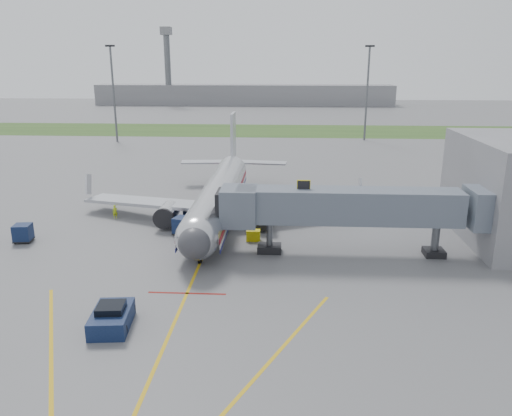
# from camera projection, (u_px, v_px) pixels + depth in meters

# --- Properties ---
(ground) EXTENTS (400.00, 400.00, 0.00)m
(ground) POSITION_uv_depth(u_px,v_px,m) (196.00, 272.00, 41.90)
(ground) COLOR #565659
(ground) RESTS_ON ground
(grass_strip) EXTENTS (300.00, 25.00, 0.01)m
(grass_strip) POSITION_uv_depth(u_px,v_px,m) (257.00, 130.00, 128.09)
(grass_strip) COLOR #2D4C1E
(grass_strip) RESTS_ON ground
(apron_markings) EXTENTS (21.52, 50.00, 0.01)m
(apron_markings) POSITION_uv_depth(u_px,v_px,m) (178.00, 315.00, 34.81)
(apron_markings) COLOR gold
(apron_markings) RESTS_ON ground
(airliner) EXTENTS (32.10, 35.67, 10.25)m
(airliner) POSITION_uv_depth(u_px,v_px,m) (219.00, 195.00, 55.76)
(airliner) COLOR silver
(airliner) RESTS_ON ground
(jet_bridge) EXTENTS (25.30, 4.00, 6.90)m
(jet_bridge) POSITION_uv_depth(u_px,v_px,m) (346.00, 207.00, 44.69)
(jet_bridge) COLOR slate
(jet_bridge) RESTS_ON ground
(light_mast_left) EXTENTS (2.00, 0.44, 20.40)m
(light_mast_left) POSITION_uv_depth(u_px,v_px,m) (114.00, 92.00, 107.61)
(light_mast_left) COLOR #595B60
(light_mast_left) RESTS_ON ground
(light_mast_right) EXTENTS (2.00, 0.44, 20.40)m
(light_mast_right) POSITION_uv_depth(u_px,v_px,m) (367.00, 91.00, 109.25)
(light_mast_right) COLOR #595B60
(light_mast_right) RESTS_ON ground
(distant_terminal) EXTENTS (120.00, 14.00, 8.00)m
(distant_terminal) POSITION_uv_depth(u_px,v_px,m) (244.00, 95.00, 204.14)
(distant_terminal) COLOR slate
(distant_terminal) RESTS_ON ground
(control_tower) EXTENTS (4.00, 4.00, 30.00)m
(control_tower) POSITION_uv_depth(u_px,v_px,m) (167.00, 61.00, 197.32)
(control_tower) COLOR #595B60
(control_tower) RESTS_ON ground
(pushback_tug) EXTENTS (2.81, 4.17, 1.64)m
(pushback_tug) POSITION_uv_depth(u_px,v_px,m) (112.00, 318.00, 33.06)
(pushback_tug) COLOR #0C1935
(pushback_tug) RESTS_ON ground
(baggage_cart_a) EXTENTS (2.15, 2.15, 1.82)m
(baggage_cart_a) POSITION_uv_depth(u_px,v_px,m) (183.00, 226.00, 50.76)
(baggage_cart_a) COLOR #0C1935
(baggage_cart_a) RESTS_ON ground
(baggage_cart_b) EXTENTS (1.84, 1.84, 1.76)m
(baggage_cart_b) POSITION_uv_depth(u_px,v_px,m) (23.00, 233.00, 48.73)
(baggage_cart_b) COLOR #0C1935
(baggage_cart_b) RESTS_ON ground
(baggage_cart_c) EXTENTS (1.87, 1.87, 1.93)m
(baggage_cart_c) POSITION_uv_depth(u_px,v_px,m) (192.00, 211.00, 55.51)
(baggage_cart_c) COLOR #0C1935
(baggage_cart_c) RESTS_ON ground
(belt_loader) EXTENTS (1.66, 3.86, 1.83)m
(belt_loader) POSITION_uv_depth(u_px,v_px,m) (197.00, 215.00, 56.13)
(belt_loader) COLOR #0C1935
(belt_loader) RESTS_ON ground
(ground_power_cart) EXTENTS (1.37, 0.92, 1.08)m
(ground_power_cart) POSITION_uv_depth(u_px,v_px,m) (253.00, 235.00, 49.17)
(ground_power_cart) COLOR yellow
(ground_power_cart) RESTS_ON ground
(ramp_worker) EXTENTS (0.65, 0.55, 1.52)m
(ramp_worker) POSITION_uv_depth(u_px,v_px,m) (115.00, 212.00, 56.12)
(ramp_worker) COLOR #ACC917
(ramp_worker) RESTS_ON ground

